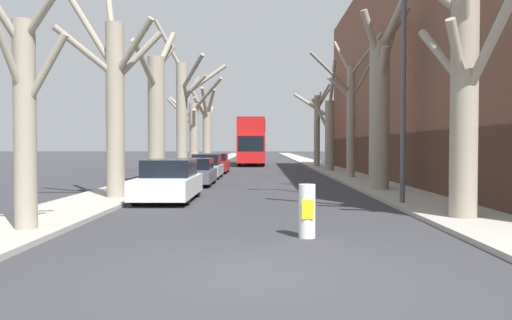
# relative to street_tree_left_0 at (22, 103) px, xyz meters

# --- Properties ---
(ground_plane) EXTENTS (300.00, 300.00, 0.00)m
(ground_plane) POSITION_rel_street_tree_left_0_xyz_m (4.98, -3.34, -2.83)
(ground_plane) COLOR #333338
(sidewalk_left) EXTENTS (2.51, 120.00, 0.12)m
(sidewalk_left) POSITION_rel_street_tree_left_0_xyz_m (-0.46, 46.66, -2.77)
(sidewalk_left) COLOR #A39E93
(sidewalk_left) RESTS_ON ground
(sidewalk_right) EXTENTS (2.51, 120.00, 0.12)m
(sidewalk_right) POSITION_rel_street_tree_left_0_xyz_m (10.42, 46.66, -2.77)
(sidewalk_right) COLOR #A39E93
(sidewalk_right) RESTS_ON ground
(building_facade_right) EXTENTS (10.08, 35.07, 12.36)m
(building_facade_right) POSITION_rel_street_tree_left_0_xyz_m (16.67, 17.44, 3.34)
(building_facade_right) COLOR brown
(building_facade_right) RESTS_ON ground
(street_tree_left_0) EXTENTS (3.06, 1.84, 6.61)m
(street_tree_left_0) POSITION_rel_street_tree_left_0_xyz_m (0.00, 0.00, 0.00)
(street_tree_left_0) COLOR gray
(street_tree_left_0) RESTS_ON ground
(street_tree_left_1) EXTENTS (3.56, 2.70, 8.01)m
(street_tree_left_1) POSITION_rel_street_tree_left_0_xyz_m (-0.03, 6.73, 0.81)
(street_tree_left_1) COLOR gray
(street_tree_left_1) RESTS_ON ground
(street_tree_left_2) EXTENTS (1.49, 4.26, 7.71)m
(street_tree_left_2) POSITION_rel_street_tree_left_0_xyz_m (-0.03, 13.79, 0.70)
(street_tree_left_2) COLOR gray
(street_tree_left_2) RESTS_ON ground
(street_tree_left_3) EXTENTS (4.58, 3.07, 9.91)m
(street_tree_left_3) POSITION_rel_street_tree_left_0_xyz_m (0.04, 21.68, 1.38)
(street_tree_left_3) COLOR gray
(street_tree_left_3) RESTS_ON ground
(street_tree_left_4) EXTENTS (4.61, 2.72, 6.97)m
(street_tree_left_4) POSITION_rel_street_tree_left_0_xyz_m (-0.16, 27.92, 0.24)
(street_tree_left_4) COLOR gray
(street_tree_left_4) RESTS_ON ground
(street_tree_left_5) EXTENTS (2.57, 4.64, 7.28)m
(street_tree_left_5) POSITION_rel_street_tree_left_0_xyz_m (0.00, 35.66, 0.58)
(street_tree_left_5) COLOR gray
(street_tree_left_5) RESTS_ON ground
(street_tree_right_0) EXTENTS (2.89, 3.88, 7.18)m
(street_tree_right_0) POSITION_rel_street_tree_left_0_xyz_m (10.09, 1.87, 0.45)
(street_tree_right_0) COLOR gray
(street_tree_right_0) RESTS_ON ground
(street_tree_right_1) EXTENTS (2.38, 3.60, 8.48)m
(street_tree_right_1) POSITION_rel_street_tree_left_0_xyz_m (10.03, 10.09, 0.92)
(street_tree_right_1) COLOR gray
(street_tree_right_1) RESTS_ON ground
(street_tree_right_2) EXTENTS (4.19, 4.00, 8.13)m
(street_tree_right_2) POSITION_rel_street_tree_left_0_xyz_m (10.16, 17.83, 1.05)
(street_tree_right_2) COLOR gray
(street_tree_right_2) RESTS_ON ground
(street_tree_right_3) EXTENTS (2.85, 3.49, 7.83)m
(street_tree_right_3) POSITION_rel_street_tree_left_0_xyz_m (9.89, 25.26, 0.21)
(street_tree_right_3) COLOR gray
(street_tree_right_3) RESTS_ON ground
(street_tree_right_4) EXTENTS (1.78, 3.35, 7.40)m
(street_tree_right_4) POSITION_rel_street_tree_left_0_xyz_m (9.98, 32.72, 0.71)
(street_tree_right_4) COLOR gray
(street_tree_right_4) RESTS_ON ground
(double_decker_bus) EXTENTS (2.54, 11.73, 4.43)m
(double_decker_bus) POSITION_rel_street_tree_left_0_xyz_m (4.17, 38.55, -0.32)
(double_decker_bus) COLOR red
(double_decker_bus) RESTS_ON ground
(parked_car_0) EXTENTS (1.85, 4.39, 1.42)m
(parked_car_0) POSITION_rel_street_tree_left_0_xyz_m (1.87, 6.70, -2.16)
(parked_car_0) COLOR silver
(parked_car_0) RESTS_ON ground
(parked_car_1) EXTENTS (1.85, 3.91, 1.29)m
(parked_car_1) POSITION_rel_street_tree_left_0_xyz_m (1.87, 13.33, -2.21)
(parked_car_1) COLOR #4C5156
(parked_car_1) RESTS_ON ground
(parked_car_2) EXTENTS (1.73, 4.08, 1.40)m
(parked_car_2) POSITION_rel_street_tree_left_0_xyz_m (1.87, 18.62, -2.17)
(parked_car_2) COLOR #9EA3AD
(parked_car_2) RESTS_ON ground
(parked_car_3) EXTENTS (1.82, 4.05, 1.36)m
(parked_car_3) POSITION_rel_street_tree_left_0_xyz_m (1.87, 24.18, -2.18)
(parked_car_3) COLOR maroon
(parked_car_3) RESTS_ON ground
(lamp_post) EXTENTS (1.40, 0.20, 9.20)m
(lamp_post) POSITION_rel_street_tree_left_0_xyz_m (9.46, 5.13, 2.25)
(lamp_post) COLOR #4C4F54
(lamp_post) RESTS_ON ground
(traffic_bollard) EXTENTS (0.35, 0.36, 1.11)m
(traffic_bollard) POSITION_rel_street_tree_left_0_xyz_m (6.04, -0.28, -2.27)
(traffic_bollard) COLOR white
(traffic_bollard) RESTS_ON ground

